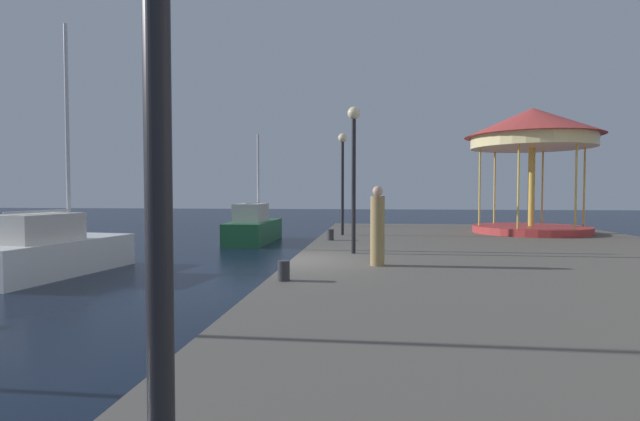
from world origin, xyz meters
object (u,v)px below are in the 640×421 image
lamp_post_mid_promenade (354,153)px  bollard_south (284,271)px  bollard_center (331,235)px  person_near_carousel (377,228)px  sailboat_green (254,228)px  lamp_post_far_end (343,165)px  carousel (532,140)px  sailboat_white (50,251)px

lamp_post_mid_promenade → bollard_south: 5.29m
bollard_center → bollard_south: (-0.20, -8.10, 0.00)m
bollard_center → person_near_carousel: size_ratio=0.21×
sailboat_green → person_near_carousel: (6.14, -12.24, 0.94)m
bollard_center → bollard_south: 8.10m
lamp_post_mid_promenade → person_near_carousel: bearing=-73.4°
sailboat_green → lamp_post_far_end: bearing=-41.1°
carousel → bollard_south: carousel is taller
carousel → bollard_south: (-8.50, -12.18, -3.79)m
sailboat_green → lamp_post_far_end: 6.97m
bollard_south → lamp_post_mid_promenade: bearing=74.8°
sailboat_white → carousel: sailboat_white is taller
person_near_carousel → sailboat_green: bearing=116.7°
bollard_south → person_near_carousel: 2.95m
lamp_post_far_end → person_near_carousel: lamp_post_far_end is taller
sailboat_green → carousel: size_ratio=1.00×
carousel → bollard_center: (-8.29, -4.08, -3.79)m
sailboat_green → lamp_post_mid_promenade: bearing=-61.3°
lamp_post_far_end → bollard_south: 10.60m
bollard_south → sailboat_green: bearing=106.5°
sailboat_white → bollard_south: (8.10, -4.34, 0.25)m
sailboat_green → lamp_post_mid_promenade: size_ratio=1.34×
sailboat_white → sailboat_green: bearing=69.2°
carousel → bollard_south: bearing=-124.9°
lamp_post_mid_promenade → bollard_center: 4.66m
sailboat_white → carousel: bearing=25.3°
sailboat_green → sailboat_white: sailboat_white is taller
bollard_center → carousel: bearing=26.2°
sailboat_white → lamp_post_far_end: bearing=34.5°
sailboat_white → person_near_carousel: size_ratio=4.15×
sailboat_green → lamp_post_mid_promenade: (5.48, -10.01, 2.91)m
sailboat_green → person_near_carousel: 13.72m
bollard_south → sailboat_white: bearing=151.8°
bollard_south → lamp_post_far_end: bearing=87.2°
sailboat_white → person_near_carousel: 10.23m
sailboat_white → lamp_post_mid_promenade: bearing=0.4°
sailboat_white → lamp_post_mid_promenade: (9.30, 0.06, 2.92)m
sailboat_white → lamp_post_mid_promenade: sailboat_white is taller
sailboat_green → bollard_center: sailboat_green is taller
bollard_center → person_near_carousel: person_near_carousel is taller
sailboat_green → bollard_south: size_ratio=13.98×
lamp_post_far_end → person_near_carousel: bearing=-80.4°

